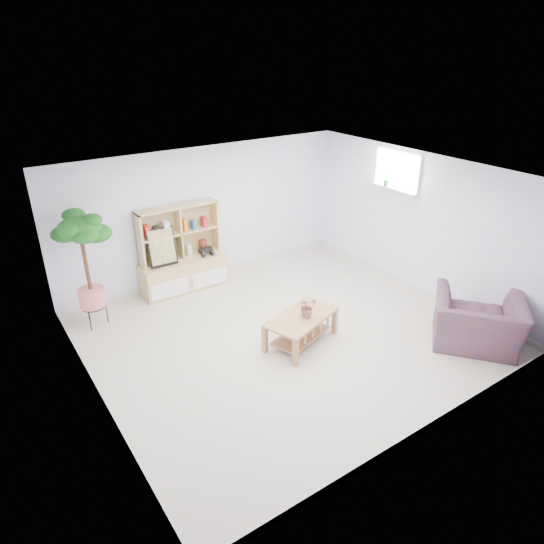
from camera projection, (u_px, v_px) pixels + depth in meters
floor at (287, 335)px, 7.28m from camera, size 5.50×5.00×0.01m
ceiling at (289, 178)px, 6.25m from camera, size 5.50×5.00×0.01m
walls at (288, 262)px, 6.76m from camera, size 5.51×5.01×2.40m
baseboard at (287, 332)px, 7.26m from camera, size 5.50×5.00×0.10m
window at (398, 170)px, 8.25m from camera, size 0.10×0.98×0.68m
window_sill at (393, 189)px, 8.36m from camera, size 0.14×1.00×0.04m
storage_unit at (182, 249)px, 8.31m from camera, size 1.52×0.51×1.52m
poster at (162, 247)px, 8.04m from camera, size 0.48×0.12×0.66m
toy_truck at (206, 251)px, 8.54m from camera, size 0.31×0.23×0.16m
coffee_table at (301, 329)px, 7.01m from camera, size 1.23×0.91×0.45m
table_plant at (307, 307)px, 6.85m from camera, size 0.27×0.24×0.29m
floor_tree at (87, 271)px, 7.16m from camera, size 0.80×0.80×1.84m
armchair at (478, 319)px, 6.86m from camera, size 1.55×1.57×0.88m
sill_plant at (387, 180)px, 8.43m from camera, size 0.14×0.13×0.22m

